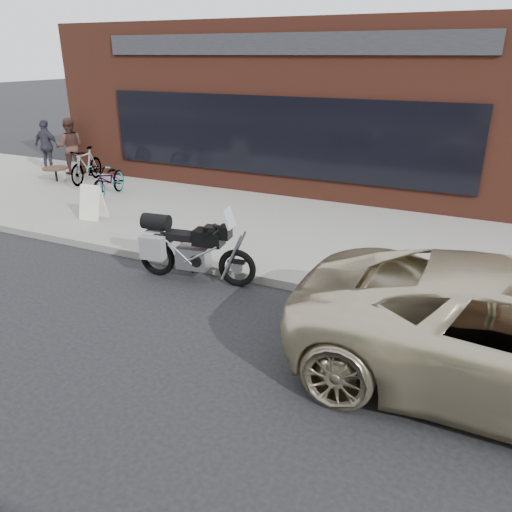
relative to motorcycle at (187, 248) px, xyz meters
The scene contains 10 objects.
ground 3.92m from the motorcycle, 70.24° to the right, with size 120.00×120.00×0.00m, color black.
near_sidewalk 3.64m from the motorcycle, 68.64° to the left, with size 44.00×6.00×0.15m, color gray.
storefront 10.49m from the motorcycle, 93.82° to the left, with size 14.00×10.07×4.50m.
motorcycle is the anchor object (origin of this frame).
bicycle_front 5.59m from the motorcycle, 144.17° to the left, with size 0.61×1.75×0.92m, color gray.
bicycle_rear 7.57m from the motorcycle, 145.53° to the left, with size 0.47×1.67×1.00m, color gray.
sandwich_sign 3.97m from the motorcycle, 155.64° to the left, with size 0.55×0.51×0.79m.
cafe_table 8.17m from the motorcycle, 151.05° to the left, with size 0.72×0.72×0.41m.
cafe_patron_left 8.97m from the motorcycle, 146.44° to the left, with size 0.83×0.65×1.71m, color #452A24.
cafe_patron_right 9.80m from the motorcycle, 149.61° to the left, with size 0.95×0.39×1.62m, color #32313F.
Camera 1 is at (3.17, -3.03, 3.69)m, focal length 35.00 mm.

